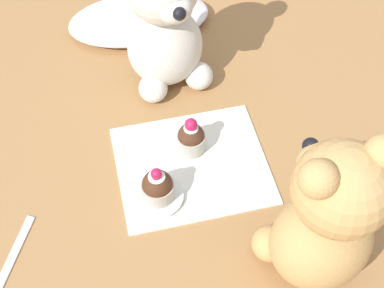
% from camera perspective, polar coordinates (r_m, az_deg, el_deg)
% --- Properties ---
extents(ground_plane, '(4.00, 4.00, 0.00)m').
position_cam_1_polar(ground_plane, '(0.84, 0.00, -2.32)').
color(ground_plane, '#9E7042').
extents(knitted_placemat, '(0.23, 0.20, 0.01)m').
position_cam_1_polar(knitted_placemat, '(0.83, 0.00, -2.20)').
color(knitted_placemat, silver).
rests_on(knitted_placemat, ground_plane).
extents(tulle_cloth, '(0.27, 0.15, 0.04)m').
position_cam_1_polar(tulle_cloth, '(1.05, -5.66, 13.18)').
color(tulle_cloth, silver).
rests_on(tulle_cloth, ground_plane).
extents(teddy_bear_cream, '(0.14, 0.14, 0.25)m').
position_cam_1_polar(teddy_bear_cream, '(0.87, -2.65, 12.56)').
color(teddy_bear_cream, silver).
rests_on(teddy_bear_cream, ground_plane).
extents(teddy_bear_tan, '(0.15, 0.14, 0.26)m').
position_cam_1_polar(teddy_bear_tan, '(0.67, 14.11, -7.88)').
color(teddy_bear_tan, tan).
rests_on(teddy_bear_tan, ground_plane).
extents(cupcake_near_cream_bear, '(0.05, 0.05, 0.07)m').
position_cam_1_polar(cupcake_near_cream_bear, '(0.83, -0.11, 0.69)').
color(cupcake_near_cream_bear, '#B2ADA3').
rests_on(cupcake_near_cream_bear, knitted_placemat).
extents(saucer_plate, '(0.08, 0.08, 0.01)m').
position_cam_1_polar(saucer_plate, '(0.80, -3.61, -5.53)').
color(saucer_plate, silver).
rests_on(saucer_plate, knitted_placemat).
extents(cupcake_near_tan_bear, '(0.05, 0.05, 0.06)m').
position_cam_1_polar(cupcake_near_tan_bear, '(0.78, -3.70, -4.54)').
color(cupcake_near_tan_bear, '#B2ADA3').
rests_on(cupcake_near_tan_bear, saucer_plate).
extents(teaspoon, '(0.06, 0.11, 0.01)m').
position_cam_1_polar(teaspoon, '(0.80, -18.45, -10.96)').
color(teaspoon, silver).
rests_on(teaspoon, ground_plane).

